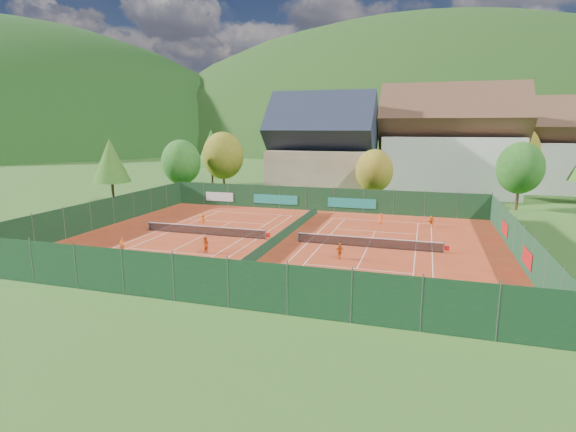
% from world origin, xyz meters
% --- Properties ---
extents(ground, '(600.00, 600.00, 0.00)m').
position_xyz_m(ground, '(0.00, 0.00, -0.02)').
color(ground, '#2B551A').
rests_on(ground, ground).
extents(clay_pad, '(40.00, 32.00, 0.01)m').
position_xyz_m(clay_pad, '(0.00, 0.00, 0.01)').
color(clay_pad, '#A23217').
rests_on(clay_pad, ground).
extents(court_markings_left, '(11.03, 23.83, 0.00)m').
position_xyz_m(court_markings_left, '(-8.00, 0.00, 0.01)').
color(court_markings_left, white).
rests_on(court_markings_left, ground).
extents(court_markings_right, '(11.03, 23.83, 0.00)m').
position_xyz_m(court_markings_right, '(8.00, 0.00, 0.01)').
color(court_markings_right, white).
rests_on(court_markings_right, ground).
extents(tennis_net_left, '(13.30, 0.10, 1.02)m').
position_xyz_m(tennis_net_left, '(-7.85, 0.00, 0.51)').
color(tennis_net_left, '#59595B').
rests_on(tennis_net_left, ground).
extents(tennis_net_right, '(13.30, 0.10, 1.02)m').
position_xyz_m(tennis_net_right, '(8.15, 0.00, 0.51)').
color(tennis_net_right, '#59595B').
rests_on(tennis_net_right, ground).
extents(court_divider, '(0.03, 28.80, 1.00)m').
position_xyz_m(court_divider, '(0.00, 0.00, 0.50)').
color(court_divider, '#163D25').
rests_on(court_divider, ground).
extents(fence_north, '(40.00, 0.10, 3.00)m').
position_xyz_m(fence_north, '(-0.46, 15.99, 1.47)').
color(fence_north, '#14381D').
rests_on(fence_north, ground).
extents(fence_south, '(40.00, 0.04, 3.00)m').
position_xyz_m(fence_south, '(0.00, -16.00, 1.50)').
color(fence_south, '#13341C').
rests_on(fence_south, ground).
extents(fence_west, '(0.04, 32.00, 3.00)m').
position_xyz_m(fence_west, '(-20.00, 0.00, 1.50)').
color(fence_west, '#12331A').
rests_on(fence_west, ground).
extents(fence_east, '(0.09, 32.00, 3.00)m').
position_xyz_m(fence_east, '(20.00, 0.05, 1.48)').
color(fence_east, '#13361F').
rests_on(fence_east, ground).
extents(chalet, '(16.20, 12.00, 16.00)m').
position_xyz_m(chalet, '(-3.00, 30.00, 6.62)').
color(chalet, tan).
rests_on(chalet, ground).
extents(hotel_block_a, '(21.60, 11.00, 17.25)m').
position_xyz_m(hotel_block_a, '(16.00, 36.00, 7.38)').
color(hotel_block_a, silver).
rests_on(hotel_block_a, ground).
extents(hotel_block_b, '(17.28, 10.00, 15.50)m').
position_xyz_m(hotel_block_b, '(30.00, 44.00, 6.62)').
color(hotel_block_b, silver).
rests_on(hotel_block_b, ground).
extents(tree_west_front, '(5.72, 5.72, 8.69)m').
position_xyz_m(tree_west_front, '(-22.00, 20.00, 5.39)').
color(tree_west_front, '#4B321A').
rests_on(tree_west_front, ground).
extents(tree_west_mid, '(6.44, 6.44, 9.78)m').
position_xyz_m(tree_west_mid, '(-18.00, 26.00, 6.07)').
color(tree_west_mid, '#422F17').
rests_on(tree_west_mid, ground).
extents(tree_west_back, '(5.60, 5.60, 10.00)m').
position_xyz_m(tree_west_back, '(-24.00, 34.00, 6.74)').
color(tree_west_back, '#453118').
rests_on(tree_west_back, ground).
extents(tree_center, '(5.01, 5.01, 7.60)m').
position_xyz_m(tree_center, '(6.00, 22.00, 4.72)').
color(tree_center, '#49321A').
rests_on(tree_center, ground).
extents(tree_east_front, '(5.72, 5.72, 8.69)m').
position_xyz_m(tree_east_front, '(24.00, 24.00, 5.39)').
color(tree_east_front, '#4C2D1B').
rests_on(tree_east_front, ground).
extents(tree_west_side, '(5.04, 5.04, 9.00)m').
position_xyz_m(tree_west_side, '(-28.00, 12.00, 6.06)').
color(tree_west_side, '#442E18').
rests_on(tree_west_side, ground).
extents(tree_east_back, '(7.15, 7.15, 10.86)m').
position_xyz_m(tree_east_back, '(26.00, 40.00, 6.74)').
color(tree_east_back, '#452918').
rests_on(tree_east_back, ground).
extents(mountain_backdrop, '(820.00, 530.00, 242.00)m').
position_xyz_m(mountain_backdrop, '(28.54, 233.48, -39.64)').
color(mountain_backdrop, black).
rests_on(mountain_backdrop, ground).
extents(ball_hopper, '(0.34, 0.34, 0.80)m').
position_xyz_m(ball_hopper, '(13.77, -12.90, 0.56)').
color(ball_hopper, slate).
rests_on(ball_hopper, ground).
extents(loose_ball_0, '(0.07, 0.07, 0.07)m').
position_xyz_m(loose_ball_0, '(-6.20, -5.18, 0.03)').
color(loose_ball_0, '#CCD833').
rests_on(loose_ball_0, ground).
extents(loose_ball_1, '(0.07, 0.07, 0.07)m').
position_xyz_m(loose_ball_1, '(7.17, -9.61, 0.03)').
color(loose_ball_1, '#CCD833').
rests_on(loose_ball_1, ground).
extents(loose_ball_2, '(0.07, 0.07, 0.07)m').
position_xyz_m(loose_ball_2, '(-0.47, 6.75, 0.03)').
color(loose_ball_2, '#CCD833').
rests_on(loose_ball_2, ground).
extents(loose_ball_3, '(0.07, 0.07, 0.07)m').
position_xyz_m(loose_ball_3, '(-4.33, 7.50, 0.03)').
color(loose_ball_3, '#CCD833').
rests_on(loose_ball_3, ground).
extents(player_left_near, '(0.52, 0.41, 1.25)m').
position_xyz_m(player_left_near, '(-11.94, -7.53, 0.62)').
color(player_left_near, orange).
rests_on(player_left_near, ground).
extents(player_left_mid, '(0.84, 0.75, 1.44)m').
position_xyz_m(player_left_mid, '(-4.87, -5.92, 0.72)').
color(player_left_mid, '#D64D13').
rests_on(player_left_mid, ground).
extents(player_left_far, '(0.95, 0.56, 1.46)m').
position_xyz_m(player_left_far, '(-9.85, 3.19, 0.73)').
color(player_left_far, orange).
rests_on(player_left_far, ground).
extents(player_right_near, '(0.78, 0.80, 1.34)m').
position_xyz_m(player_right_near, '(6.28, -4.32, 0.67)').
color(player_right_near, '#CB5312').
rests_on(player_right_near, ground).
extents(player_right_far_a, '(0.63, 0.44, 1.21)m').
position_xyz_m(player_right_far_a, '(8.14, 10.18, 0.60)').
color(player_right_far_a, '#FC5A16').
rests_on(player_right_far_a, ground).
extents(player_right_far_b, '(1.10, 0.99, 1.22)m').
position_xyz_m(player_right_far_b, '(13.46, 10.28, 0.61)').
color(player_right_far_b, orange).
rests_on(player_right_far_b, ground).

